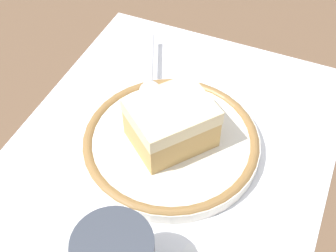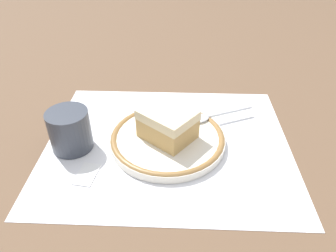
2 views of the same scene
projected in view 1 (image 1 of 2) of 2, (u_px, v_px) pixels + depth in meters
ground_plane at (171, 147)px, 0.54m from camera, size 2.40×2.40×0.00m
placemat at (171, 147)px, 0.54m from camera, size 0.43×0.36×0.00m
plate at (168, 140)px, 0.54m from camera, size 0.21×0.21×0.02m
cake_slice at (172, 125)px, 0.51m from camera, size 0.11×0.11×0.05m
spoon at (150, 81)px, 0.59m from camera, size 0.13×0.07×0.01m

